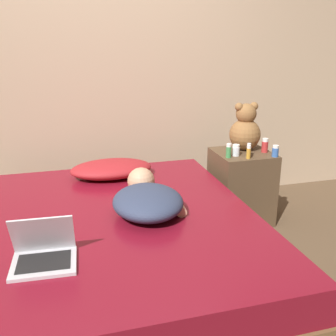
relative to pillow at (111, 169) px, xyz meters
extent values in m
plane|color=brown|center=(-0.07, -0.67, -0.50)|extent=(12.00, 12.00, 0.00)
cube|color=tan|center=(-0.07, 0.55, 0.80)|extent=(8.00, 0.06, 2.60)
cube|color=brown|center=(-0.07, -0.67, -0.38)|extent=(1.63, 1.90, 0.25)
cube|color=maroon|center=(-0.07, -0.67, -0.16)|extent=(1.60, 1.86, 0.19)
cube|color=brown|center=(1.01, -0.07, -0.22)|extent=(0.43, 0.42, 0.57)
ellipsoid|color=maroon|center=(0.00, 0.00, 0.00)|extent=(0.59, 0.36, 0.12)
ellipsoid|color=#2D3851|center=(0.11, -0.70, 0.02)|extent=(0.44, 0.51, 0.15)
sphere|color=tan|center=(0.14, -0.39, 0.03)|extent=(0.18, 0.18, 0.18)
cylinder|color=tan|center=(0.30, -0.69, -0.03)|extent=(0.08, 0.22, 0.06)
cube|color=silver|center=(-0.45, -1.09, -0.05)|extent=(0.30, 0.25, 0.02)
cube|color=black|center=(-0.45, -1.09, -0.04)|extent=(0.24, 0.17, 0.00)
cube|color=silver|center=(-0.45, -1.03, 0.06)|extent=(0.28, 0.12, 0.21)
cube|color=black|center=(-0.45, -1.03, 0.06)|extent=(0.25, 0.10, 0.18)
sphere|color=brown|center=(1.05, 0.00, 0.19)|extent=(0.24, 0.24, 0.24)
sphere|color=brown|center=(1.05, 0.00, 0.35)|extent=(0.16, 0.16, 0.16)
sphere|color=brown|center=(0.99, 0.00, 0.41)|extent=(0.06, 0.06, 0.06)
sphere|color=brown|center=(1.12, 0.00, 0.41)|extent=(0.06, 0.06, 0.06)
cylinder|color=#3D8E4C|center=(0.84, -0.17, 0.11)|extent=(0.04, 0.04, 0.08)
cylinder|color=white|center=(0.84, -0.17, 0.16)|extent=(0.03, 0.03, 0.02)
cylinder|color=white|center=(0.99, -0.19, 0.11)|extent=(0.03, 0.03, 0.08)
cylinder|color=white|center=(0.99, -0.19, 0.16)|extent=(0.03, 0.03, 0.02)
cylinder|color=#B72D2D|center=(1.17, -0.11, 0.11)|extent=(0.05, 0.05, 0.08)
cylinder|color=white|center=(1.17, -0.11, 0.16)|extent=(0.05, 0.05, 0.02)
cylinder|color=gold|center=(0.98, -0.23, 0.11)|extent=(0.03, 0.03, 0.08)
cylinder|color=white|center=(0.98, -0.23, 0.15)|extent=(0.03, 0.03, 0.02)
cylinder|color=silver|center=(0.92, -0.14, 0.10)|extent=(0.06, 0.06, 0.07)
cylinder|color=white|center=(0.92, -0.14, 0.14)|extent=(0.05, 0.05, 0.02)
cylinder|color=#3866B2|center=(1.19, -0.24, 0.10)|extent=(0.05, 0.05, 0.07)
cylinder|color=white|center=(1.19, -0.24, 0.14)|extent=(0.04, 0.04, 0.02)
camera|label=1|loc=(-0.33, -2.72, 0.91)|focal=42.00mm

